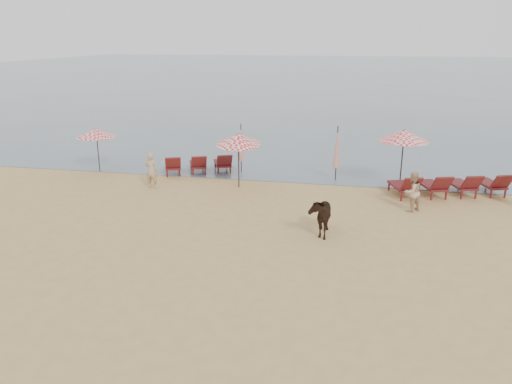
% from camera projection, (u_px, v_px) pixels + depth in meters
% --- Properties ---
extents(ground, '(120.00, 120.00, 0.00)m').
position_uv_depth(ground, '(216.00, 292.00, 12.50)').
color(ground, tan).
rests_on(ground, ground).
extents(sea, '(160.00, 140.00, 0.06)m').
position_uv_depth(sea, '(341.00, 72.00, 87.27)').
color(sea, '#51606B').
rests_on(sea, ground).
extents(lounger_cluster_left, '(3.46, 2.78, 0.66)m').
position_uv_depth(lounger_cluster_left, '(198.00, 164.00, 23.14)').
color(lounger_cluster_left, maroon).
rests_on(lounger_cluster_left, ground).
extents(lounger_cluster_right, '(4.73, 3.06, 0.69)m').
position_uv_depth(lounger_cluster_right, '(449.00, 185.00, 19.84)').
color(lounger_cluster_right, maroon).
rests_on(lounger_cluster_right, ground).
extents(umbrella_open_left_a, '(1.81, 1.81, 2.06)m').
position_uv_depth(umbrella_open_left_a, '(96.00, 133.00, 23.03)').
color(umbrella_open_left_a, black).
rests_on(umbrella_open_left_a, ground).
extents(umbrella_open_left_b, '(1.87, 1.90, 2.38)m').
position_uv_depth(umbrella_open_left_b, '(238.00, 139.00, 20.57)').
color(umbrella_open_left_b, black).
rests_on(umbrella_open_left_b, ground).
extents(umbrella_open_right, '(2.06, 2.06, 2.52)m').
position_uv_depth(umbrella_open_right, '(404.00, 136.00, 20.26)').
color(umbrella_open_right, black).
rests_on(umbrella_open_right, ground).
extents(umbrella_closed_left, '(0.28, 0.28, 2.30)m').
position_uv_depth(umbrella_closed_left, '(241.00, 143.00, 23.04)').
color(umbrella_closed_left, black).
rests_on(umbrella_closed_left, ground).
extents(umbrella_closed_right, '(0.30, 0.30, 2.43)m').
position_uv_depth(umbrella_closed_right, '(337.00, 147.00, 21.71)').
color(umbrella_closed_right, black).
rests_on(umbrella_closed_right, ground).
extents(cow, '(0.79, 1.59, 1.31)m').
position_uv_depth(cow, '(320.00, 215.00, 16.02)').
color(cow, black).
rests_on(cow, ground).
extents(beachgoer_left, '(0.55, 0.36, 1.52)m').
position_uv_depth(beachgoer_left, '(151.00, 170.00, 20.83)').
color(beachgoer_left, tan).
rests_on(beachgoer_left, ground).
extents(beachgoer_right_a, '(0.91, 0.89, 1.47)m').
position_uv_depth(beachgoer_right_a, '(412.00, 192.00, 18.08)').
color(beachgoer_right_a, tan).
rests_on(beachgoer_right_a, ground).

